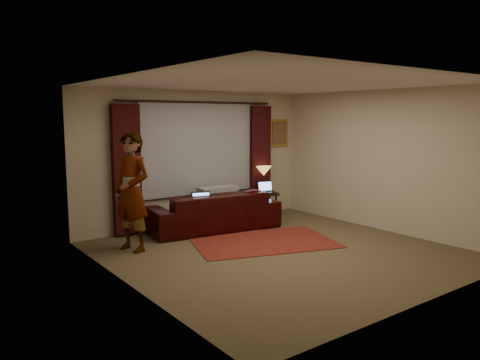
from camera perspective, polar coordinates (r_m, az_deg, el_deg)
name	(u,v)px	position (r m, az deg, el deg)	size (l,w,h in m)	color
floor	(280,252)	(7.45, 4.93, -8.75)	(5.00, 5.00, 0.01)	brown
ceiling	(282,83)	(7.16, 5.17, 11.66)	(5.00, 5.00, 0.02)	silver
wall_back	(197,158)	(9.20, -5.32, 2.68)	(5.00, 0.02, 2.60)	beige
wall_front	(431,190)	(5.59, 22.28, -1.13)	(5.00, 0.02, 2.60)	beige
wall_left	(127,183)	(5.85, -13.62, -0.39)	(0.02, 5.00, 2.60)	beige
wall_right	(383,161)	(9.04, 17.02, 2.28)	(0.02, 5.00, 2.60)	beige
sheer_curtain	(198,148)	(9.14, -5.14, 3.90)	(2.50, 0.05, 1.80)	#9C9CA4
drape_left	(127,170)	(8.44, -13.67, 1.22)	(0.50, 0.14, 2.30)	black
drape_right	(260,160)	(9.98, 2.41, 2.40)	(0.50, 0.14, 2.30)	black
curtain_rod	(199,102)	(9.08, -5.04, 9.43)	(0.04, 0.04, 3.40)	black
picture_frame	(279,133)	(10.39, 4.74, 5.74)	(0.50, 0.04, 0.60)	gold
sofa	(213,204)	(8.74, -3.28, -2.91)	(2.44, 1.06, 0.99)	black
throw_blanket	(218,176)	(8.98, -2.74, 0.55)	(0.78, 0.31, 0.09)	#9A9893
clothing_pile	(253,195)	(9.00, 1.59, -1.90)	(0.51, 0.39, 0.22)	brown
laptop_sofa	(202,200)	(8.42, -4.61, -2.46)	(0.34, 0.38, 0.25)	black
area_rug	(263,242)	(8.00, 2.81, -7.50)	(2.34, 1.56, 0.01)	maroon
end_table	(265,205)	(9.87, 3.06, -3.00)	(0.47, 0.47, 0.54)	black
tiffany_lamp	(264,179)	(9.89, 2.89, 0.16)	(0.33, 0.33, 0.53)	#9B8B47
laptop_table	(267,187)	(9.69, 3.32, -0.90)	(0.32, 0.35, 0.24)	black
person	(132,192)	(7.50, -13.03, -1.43)	(0.55, 0.55, 1.88)	#9A9893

